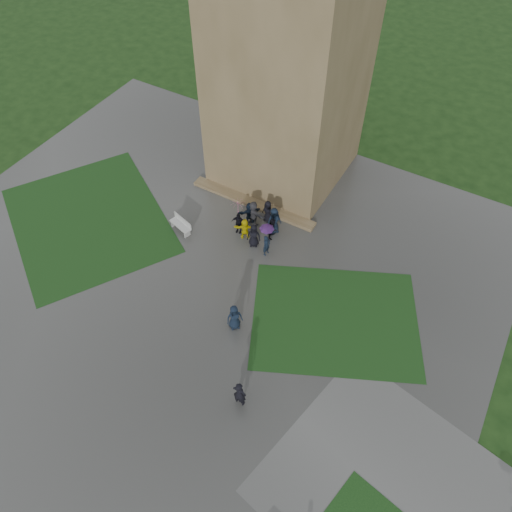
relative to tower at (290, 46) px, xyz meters
The scene contains 10 objects.
ground 17.49m from the tower, 90.00° to the right, with size 120.00×120.00×0.00m, color black.
plaza 15.81m from the tower, 90.00° to the right, with size 34.00×34.00×0.02m, color #373735.
lawn_inset_left 16.55m from the tower, 127.69° to the right, with size 11.00×9.00×0.01m, color black.
lawn_inset_right 15.90m from the tower, 49.64° to the right, with size 9.00×7.00×0.01m, color black.
tower is the anchor object (origin of this frame).
tower_plinth 9.90m from the tower, 90.00° to the right, with size 9.00×0.80×0.22m, color brown.
bench 12.46m from the tower, 107.34° to the right, with size 1.72×0.95×0.95m.
visitor_cluster 10.35m from the tower, 78.12° to the right, with size 3.36×3.29×2.58m.
pedestrian_mid 15.93m from the tower, 73.20° to the right, with size 0.86×0.59×1.76m, color black.
pedestrian_near 19.63m from the tower, 68.88° to the right, with size 0.68×0.45×1.87m, color black.
Camera 1 is at (12.27, -10.22, 23.14)m, focal length 35.00 mm.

